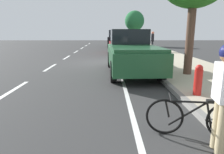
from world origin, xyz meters
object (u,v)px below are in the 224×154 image
(bicycle_at_curb, at_px, (195,118))
(parked_sedan_red_mid, at_px, (120,44))
(parked_pickup_green_second, at_px, (131,53))
(street_tree_mid_block, at_px, (135,21))
(parked_suv_black_far, at_px, (117,38))
(fire_hydrant, at_px, (198,80))
(pedestrian_on_phone, at_px, (153,40))

(bicycle_at_curb, bearing_deg, parked_sedan_red_mid, 92.54)
(parked_pickup_green_second, relative_size, street_tree_mid_block, 1.26)
(parked_pickup_green_second, height_order, parked_sedan_red_mid, parked_pickup_green_second)
(parked_suv_black_far, relative_size, fire_hydrant, 5.72)
(parked_suv_black_far, distance_m, fire_hydrant, 19.09)
(street_tree_mid_block, xyz_separation_m, pedestrian_on_phone, (0.54, -9.07, -2.01))
(street_tree_mid_block, bearing_deg, parked_sedan_red_mid, -104.39)
(parked_pickup_green_second, distance_m, parked_sedan_red_mid, 8.80)
(parked_suv_black_far, distance_m, street_tree_mid_block, 4.09)
(parked_sedan_red_mid, relative_size, fire_hydrant, 5.27)
(parked_suv_black_far, bearing_deg, fire_hydrant, -85.29)
(parked_sedan_red_mid, relative_size, bicycle_at_curb, 2.62)
(parked_sedan_red_mid, distance_m, street_tree_mid_block, 9.62)
(bicycle_at_curb, relative_size, street_tree_mid_block, 0.40)
(parked_sedan_red_mid, bearing_deg, parked_suv_black_far, 90.20)
(parked_suv_black_far, xyz_separation_m, street_tree_mid_block, (2.34, 2.63, 2.09))
(parked_suv_black_far, bearing_deg, parked_sedan_red_mid, -89.80)
(parked_pickup_green_second, distance_m, parked_suv_black_far, 15.20)
(pedestrian_on_phone, bearing_deg, parked_suv_black_far, 114.07)
(bicycle_at_curb, xyz_separation_m, fire_hydrant, (0.89, 2.02, 0.21))
(parked_sedan_red_mid, xyz_separation_m, pedestrian_on_phone, (2.86, -0.04, 0.35))
(parked_pickup_green_second, height_order, street_tree_mid_block, street_tree_mid_block)
(street_tree_mid_block, bearing_deg, parked_suv_black_far, -131.67)
(parked_suv_black_far, bearing_deg, bicycle_at_curb, -88.17)
(fire_hydrant, bearing_deg, parked_suv_black_far, 94.71)
(parked_suv_black_far, xyz_separation_m, bicycle_at_curb, (0.67, -21.04, -0.66))
(parked_pickup_green_second, relative_size, fire_hydrant, 6.39)
(parked_suv_black_far, relative_size, street_tree_mid_block, 1.12)
(street_tree_mid_block, relative_size, fire_hydrant, 5.09)
(parked_suv_black_far, height_order, fire_hydrant, parked_suv_black_far)
(parked_suv_black_far, xyz_separation_m, pedestrian_on_phone, (2.88, -6.44, 0.08))
(pedestrian_on_phone, bearing_deg, parked_pickup_green_second, -107.41)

